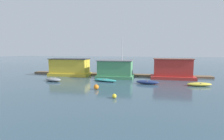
# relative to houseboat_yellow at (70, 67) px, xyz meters

# --- Properties ---
(ground_plane) EXTENTS (200.00, 200.00, 0.00)m
(ground_plane) POSITION_rel_houseboat_yellow_xyz_m (8.42, -0.43, -1.56)
(ground_plane) COLOR #385160
(dock_walkway) EXTENTS (33.80, 1.81, 0.30)m
(dock_walkway) POSITION_rel_houseboat_yellow_xyz_m (8.42, 2.22, -1.41)
(dock_walkway) COLOR brown
(dock_walkway) RESTS_ON ground_plane
(houseboat_yellow) EXTENTS (7.49, 3.38, 3.21)m
(houseboat_yellow) POSITION_rel_houseboat_yellow_xyz_m (0.00, 0.00, 0.00)
(houseboat_yellow) COLOR gold
(houseboat_yellow) RESTS_ON ground_plane
(houseboat_green) EXTENTS (6.27, 4.18, 6.95)m
(houseboat_green) POSITION_rel_houseboat_yellow_xyz_m (8.90, -0.83, -0.08)
(houseboat_green) COLOR #4C9360
(houseboat_green) RESTS_ON ground_plane
(houseboat_red) EXTENTS (7.05, 3.23, 3.39)m
(houseboat_red) POSITION_rel_houseboat_yellow_xyz_m (18.42, -0.01, 0.00)
(houseboat_red) COLOR red
(houseboat_red) RESTS_ON ground_plane
(dinghy_grey) EXTENTS (3.23, 2.21, 0.55)m
(dinghy_grey) POSITION_rel_houseboat_yellow_xyz_m (0.13, -6.17, -1.29)
(dinghy_grey) COLOR gray
(dinghy_grey) RESTS_ON ground_plane
(dinghy_teal) EXTENTS (4.08, 2.36, 0.40)m
(dinghy_teal) POSITION_rel_houseboat_yellow_xyz_m (8.02, -4.65, -1.36)
(dinghy_teal) COLOR teal
(dinghy_teal) RESTS_ON ground_plane
(dinghy_navy) EXTENTS (3.28, 1.39, 0.53)m
(dinghy_navy) POSITION_rel_houseboat_yellow_xyz_m (14.37, -5.47, -1.29)
(dinghy_navy) COLOR navy
(dinghy_navy) RESTS_ON ground_plane
(dinghy_yellow) EXTENTS (3.36, 1.52, 0.48)m
(dinghy_yellow) POSITION_rel_houseboat_yellow_xyz_m (21.16, -5.51, -1.32)
(dinghy_yellow) COLOR yellow
(dinghy_yellow) RESTS_ON ground_plane
(buoy_yellow) EXTENTS (0.45, 0.45, 0.45)m
(buoy_yellow) POSITION_rel_houseboat_yellow_xyz_m (11.20, -13.69, -1.33)
(buoy_yellow) COLOR yellow
(buoy_yellow) RESTS_ON ground_plane
(buoy_orange) EXTENTS (0.62, 0.62, 0.62)m
(buoy_orange) POSITION_rel_houseboat_yellow_xyz_m (8.29, -10.29, -1.25)
(buoy_orange) COLOR orange
(buoy_orange) RESTS_ON ground_plane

